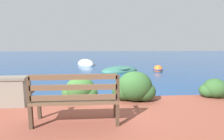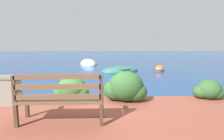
# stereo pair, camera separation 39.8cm
# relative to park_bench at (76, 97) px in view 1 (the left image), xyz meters

# --- Properties ---
(ground_plane) EXTENTS (80.00, 80.00, 0.00)m
(ground_plane) POSITION_rel_park_bench_xyz_m (0.60, 1.57, -0.70)
(ground_plane) COLOR navy
(park_bench) EXTENTS (1.53, 0.48, 0.93)m
(park_bench) POSITION_rel_park_bench_xyz_m (0.00, 0.00, 0.00)
(park_bench) COLOR #433123
(park_bench) RESTS_ON patio_terrace
(hedge_clump_left) EXTENTS (0.91, 0.66, 0.62)m
(hedge_clump_left) POSITION_rel_park_bench_xyz_m (-0.07, 1.29, -0.22)
(hedge_clump_left) COLOR #38662D
(hedge_clump_left) RESTS_ON patio_terrace
(hedge_clump_centre) EXTENTS (1.10, 0.79, 0.75)m
(hedge_clump_centre) POSITION_rel_park_bench_xyz_m (1.29, 1.23, -0.16)
(hedge_clump_centre) COLOR #2D5628
(hedge_clump_centre) RESTS_ON patio_terrace
(hedge_clump_right) EXTENTS (0.76, 0.55, 0.52)m
(hedge_clump_right) POSITION_rel_park_bench_xyz_m (3.49, 1.32, -0.26)
(hedge_clump_right) COLOR #2D5628
(hedge_clump_right) RESTS_ON patio_terrace
(rowboat_nearest) EXTENTS (2.70, 2.17, 0.61)m
(rowboat_nearest) POSITION_rel_park_bench_xyz_m (1.65, 7.39, -0.65)
(rowboat_nearest) COLOR #336B5B
(rowboat_nearest) RESTS_ON ground_plane
(rowboat_mid) EXTENTS (1.95, 2.52, 0.84)m
(rowboat_mid) POSITION_rel_park_bench_xyz_m (-0.67, 11.08, -0.63)
(rowboat_mid) COLOR silver
(rowboat_mid) RESTS_ON ground_plane
(mooring_buoy) EXTENTS (0.60, 0.60, 0.54)m
(mooring_buoy) POSITION_rel_park_bench_xyz_m (4.08, 7.52, -0.61)
(mooring_buoy) COLOR orange
(mooring_buoy) RESTS_ON ground_plane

